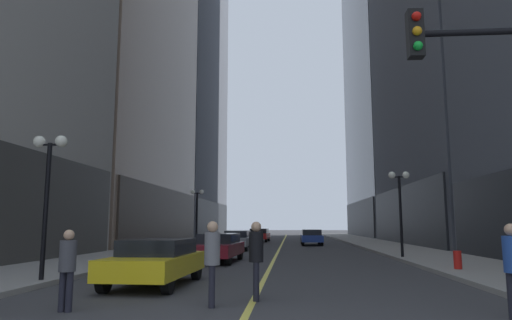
{
  "coord_description": "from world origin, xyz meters",
  "views": [
    {
      "loc": [
        0.91,
        -5.58,
        1.75
      ],
      "look_at": [
        -1.4,
        23.62,
        5.96
      ],
      "focal_mm": 31.51,
      "sensor_mm": 36.0,
      "label": 1
    }
  ],
  "objects": [
    {
      "name": "ground_plane",
      "position": [
        0.0,
        35.0,
        0.0
      ],
      "size": [
        200.0,
        200.0,
        0.0
      ],
      "primitive_type": "plane",
      "color": "#38383A"
    },
    {
      "name": "sidewalk_left",
      "position": [
        -8.25,
        35.0,
        0.07
      ],
      "size": [
        4.5,
        78.0,
        0.15
      ],
      "primitive_type": "cube",
      "color": "gray",
      "rests_on": "ground"
    },
    {
      "name": "sidewalk_right",
      "position": [
        8.25,
        35.0,
        0.07
      ],
      "size": [
        4.5,
        78.0,
        0.15
      ],
      "primitive_type": "cube",
      "color": "gray",
      "rests_on": "ground"
    },
    {
      "name": "lane_centre_stripe",
      "position": [
        0.0,
        35.0,
        0.0
      ],
      "size": [
        0.16,
        70.0,
        0.01
      ],
      "primitive_type": "cube",
      "color": "#E5D64C",
      "rests_on": "ground"
    },
    {
      "name": "car_yellow",
      "position": [
        -3.04,
        7.49,
        0.72
      ],
      "size": [
        2.06,
        4.41,
        1.32
      ],
      "color": "yellow",
      "rests_on": "ground"
    },
    {
      "name": "car_maroon",
      "position": [
        -2.56,
        15.76,
        0.72
      ],
      "size": [
        2.01,
        4.84,
        1.32
      ],
      "color": "maroon",
      "rests_on": "ground"
    },
    {
      "name": "car_grey",
      "position": [
        -2.84,
        25.63,
        0.72
      ],
      "size": [
        1.78,
        4.43,
        1.32
      ],
      "color": "slate",
      "rests_on": "ground"
    },
    {
      "name": "car_blue",
      "position": [
        2.56,
        33.31,
        0.72
      ],
      "size": [
        1.8,
        4.43,
        1.32
      ],
      "color": "navy",
      "rests_on": "ground"
    },
    {
      "name": "car_red",
      "position": [
        -2.42,
        40.82,
        0.72
      ],
      "size": [
        2.08,
        4.57,
        1.32
      ],
      "color": "#B21919",
      "rests_on": "ground"
    },
    {
      "name": "pedestrian_in_grey_suit",
      "position": [
        -0.82,
        4.22,
        1.07
      ],
      "size": [
        0.4,
        0.4,
        1.82
      ],
      "color": "black",
      "rests_on": "ground"
    },
    {
      "name": "pedestrian_with_orange_bag",
      "position": [
        -3.68,
        3.47,
        0.95
      ],
      "size": [
        0.38,
        0.38,
        1.64
      ],
      "color": "black",
      "rests_on": "ground"
    },
    {
      "name": "pedestrian_in_black_coat",
      "position": [
        0.07,
        5.09,
        1.07
      ],
      "size": [
        0.35,
        0.35,
        1.81
      ],
      "color": "black",
      "rests_on": "ground"
    },
    {
      "name": "street_lamp_left_near",
      "position": [
        -6.4,
        7.33,
        3.26
      ],
      "size": [
        1.06,
        0.36,
        4.43
      ],
      "color": "black",
      "rests_on": "ground"
    },
    {
      "name": "street_lamp_left_far",
      "position": [
        -6.4,
        28.87,
        3.26
      ],
      "size": [
        1.06,
        0.36,
        4.43
      ],
      "color": "black",
      "rests_on": "ground"
    },
    {
      "name": "street_lamp_right_mid",
      "position": [
        6.4,
        17.74,
        3.26
      ],
      "size": [
        1.06,
        0.36,
        4.43
      ],
      "color": "black",
      "rests_on": "ground"
    },
    {
      "name": "fire_hydrant_right",
      "position": [
        6.9,
        11.58,
        0.4
      ],
      "size": [
        0.28,
        0.28,
        0.8
      ],
      "primitive_type": "cylinder",
      "color": "red",
      "rests_on": "ground"
    }
  ]
}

